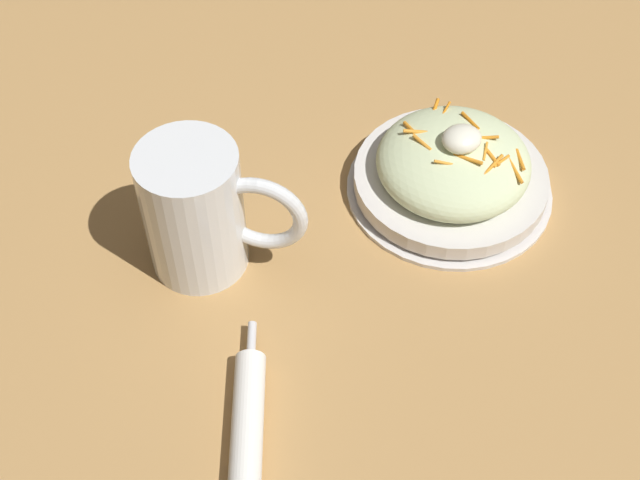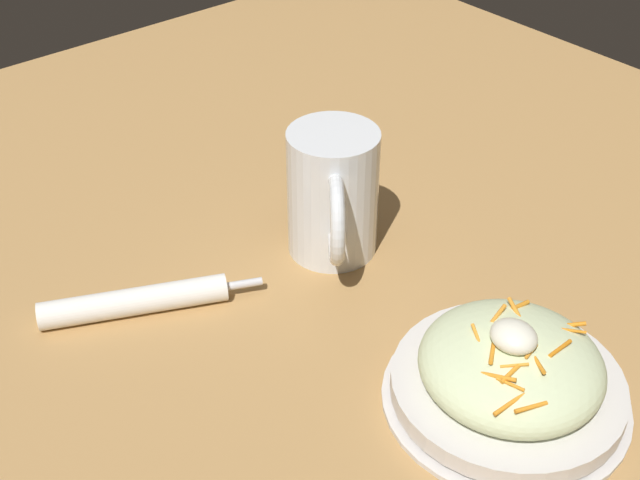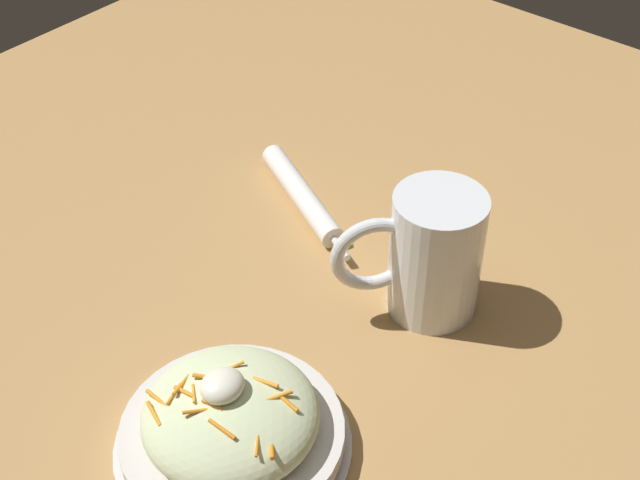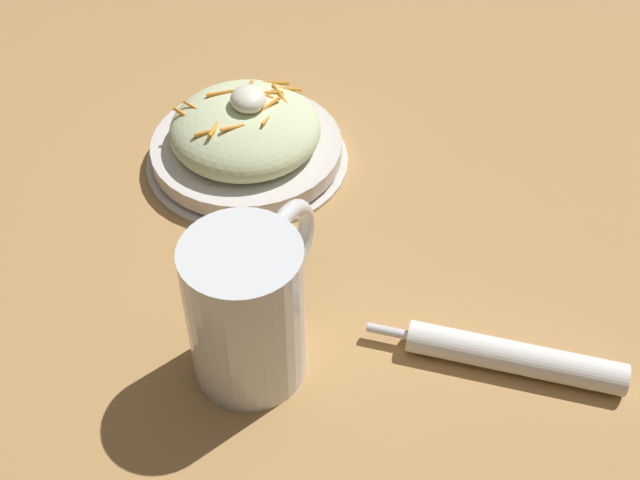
{
  "view_description": "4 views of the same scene",
  "coord_description": "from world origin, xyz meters",
  "views": [
    {
      "loc": [
        0.19,
        0.45,
        0.67
      ],
      "look_at": [
        -0.03,
        -0.0,
        0.07
      ],
      "focal_mm": 49.01,
      "sensor_mm": 36.0,
      "label": 1
    },
    {
      "loc": [
        -0.49,
        0.4,
        0.55
      ],
      "look_at": [
        -0.0,
        -0.01,
        0.08
      ],
      "focal_mm": 48.31,
      "sensor_mm": 36.0,
      "label": 2
    },
    {
      "loc": [
        -0.54,
        -0.44,
        0.67
      ],
      "look_at": [
        0.0,
        0.02,
        0.08
      ],
      "focal_mm": 51.67,
      "sensor_mm": 36.0,
      "label": 3
    },
    {
      "loc": [
        0.49,
        -0.1,
        0.58
      ],
      "look_at": [
        0.02,
        -0.01,
        0.09
      ],
      "focal_mm": 47.24,
      "sensor_mm": 36.0,
      "label": 4
    }
  ],
  "objects": [
    {
      "name": "salad_plate",
      "position": [
        -0.2,
        -0.05,
        0.03
      ],
      "size": [
        0.21,
        0.21,
        0.09
      ],
      "color": "silver",
      "rests_on": "ground_plane"
    },
    {
      "name": "napkin_roll",
      "position": [
        0.11,
        0.13,
        0.01
      ],
      "size": [
        0.11,
        0.2,
        0.03
      ],
      "color": "white",
      "rests_on": "ground_plane"
    },
    {
      "name": "beer_mug",
      "position": [
        0.06,
        -0.08,
        0.06
      ],
      "size": [
        0.14,
        0.12,
        0.14
      ],
      "color": "white",
      "rests_on": "ground_plane"
    },
    {
      "name": "ground_plane",
      "position": [
        0.0,
        0.0,
        0.0
      ],
      "size": [
        1.43,
        1.43,
        0.0
      ],
      "primitive_type": "plane",
      "color": "#B2844C"
    }
  ]
}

